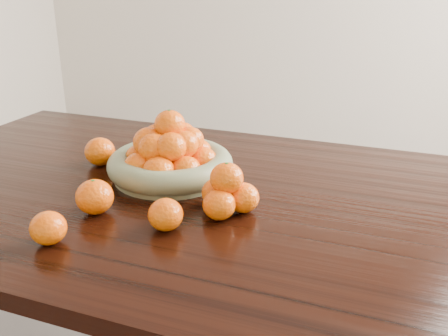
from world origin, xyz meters
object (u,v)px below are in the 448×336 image
(fruit_bowl, at_px, (170,158))
(loose_orange_0, at_px, (95,197))
(dining_table, at_px, (243,232))
(orange_pyramid, at_px, (227,193))

(fruit_bowl, xyz_separation_m, loose_orange_0, (-0.06, -0.25, -0.02))
(dining_table, height_order, loose_orange_0, loose_orange_0)
(fruit_bowl, bearing_deg, orange_pyramid, -33.44)
(fruit_bowl, distance_m, loose_orange_0, 0.26)
(loose_orange_0, bearing_deg, fruit_bowl, 75.74)
(dining_table, bearing_deg, loose_orange_0, -146.38)
(orange_pyramid, distance_m, loose_orange_0, 0.29)
(orange_pyramid, bearing_deg, dining_table, 81.62)
(fruit_bowl, xyz_separation_m, orange_pyramid, (0.21, -0.14, -0.01))
(dining_table, relative_size, loose_orange_0, 23.67)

